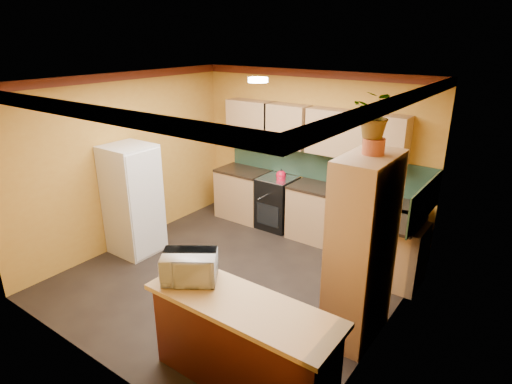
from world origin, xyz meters
TOP-DOWN VIEW (x-y plane):
  - room_shell at (0.02, 0.28)m, footprint 4.24×4.24m
  - base_cabinets_back at (0.18, 1.80)m, footprint 3.65×0.60m
  - countertop_back at (0.18, 1.80)m, footprint 3.65×0.62m
  - stove at (-0.44, 1.80)m, footprint 0.58×0.58m
  - kettle at (-0.34, 1.75)m, footprint 0.22×0.22m
  - sink at (0.96, 1.80)m, footprint 0.48×0.40m
  - base_cabinets_right at (1.80, 1.23)m, footprint 0.60×0.80m
  - countertop_right at (1.80, 1.23)m, footprint 0.62×0.80m
  - fridge at (-1.75, -0.23)m, footprint 0.68×0.66m
  - pantry at (1.85, -0.07)m, footprint 0.48×0.90m
  - fern_pot at (1.85, -0.02)m, footprint 0.22×0.22m
  - fern at (1.85, -0.02)m, footprint 0.45×0.40m
  - breakfast_bar at (1.28, -1.44)m, footprint 1.80×0.55m
  - bar_top at (1.28, -1.44)m, footprint 1.90×0.65m
  - microwave at (0.64, -1.44)m, footprint 0.64×0.60m

SIDE VIEW (x-z plane):
  - base_cabinets_back at x=0.18m, z-range 0.00..0.88m
  - base_cabinets_right at x=1.80m, z-range 0.00..0.88m
  - breakfast_bar at x=1.28m, z-range 0.00..0.88m
  - stove at x=-0.44m, z-range 0.00..0.91m
  - fridge at x=-1.75m, z-range 0.00..1.70m
  - countertop_back at x=0.18m, z-range 0.88..0.92m
  - countertop_right at x=1.80m, z-range 0.88..0.92m
  - bar_top at x=1.28m, z-range 0.88..0.93m
  - sink at x=0.96m, z-range 0.92..0.95m
  - kettle at x=-0.34m, z-range 0.91..1.09m
  - pantry at x=1.85m, z-range 0.00..2.10m
  - microwave at x=0.64m, z-range 0.93..1.22m
  - room_shell at x=0.02m, z-range 0.73..3.45m
  - fern_pot at x=1.85m, z-range 2.10..2.26m
  - fern at x=1.85m, z-range 2.26..2.72m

